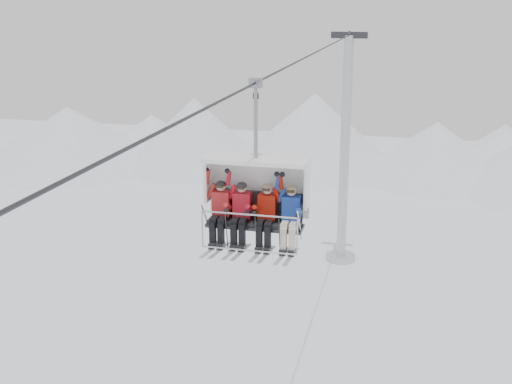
% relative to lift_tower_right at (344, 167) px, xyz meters
% --- Properties ---
extents(ridgeline, '(72.00, 21.00, 7.00)m').
position_rel_lift_tower_right_xyz_m(ridgeline, '(-1.58, 20.05, -2.94)').
color(ridgeline, white).
rests_on(ridgeline, ground).
extents(lift_tower_right, '(2.00, 1.80, 13.48)m').
position_rel_lift_tower_right_xyz_m(lift_tower_right, '(0.00, 0.00, 0.00)').
color(lift_tower_right, '#B9BCC1').
rests_on(lift_tower_right, ground).
extents(haul_cable, '(0.06, 50.00, 0.06)m').
position_rel_lift_tower_right_xyz_m(haul_cable, '(0.00, -22.00, 7.52)').
color(haul_cable, '#2B2C30').
rests_on(haul_cable, lift_tower_left).
extents(chairlift_carrier, '(2.52, 1.17, 3.98)m').
position_rel_lift_tower_right_xyz_m(chairlift_carrier, '(0.00, -21.89, 4.92)').
color(chairlift_carrier, black).
rests_on(chairlift_carrier, haul_cable).
extents(skier_far_left, '(0.43, 1.69, 1.70)m').
position_rel_lift_tower_right_xyz_m(skier_far_left, '(-0.85, -22.20, 4.45)').
color(skier_far_left, red).
rests_on(skier_far_left, chairlift_carrier).
extents(skier_center_left, '(0.43, 1.69, 1.70)m').
position_rel_lift_tower_right_xyz_m(skier_center_left, '(-0.32, -22.20, 4.45)').
color(skier_center_left, red).
rests_on(skier_center_left, chairlift_carrier).
extents(skier_center_right, '(0.43, 1.69, 1.70)m').
position_rel_lift_tower_right_xyz_m(skier_center_right, '(0.31, -22.20, 4.45)').
color(skier_center_right, '#A81608').
rests_on(skier_center_right, chairlift_carrier).
extents(skier_far_right, '(0.43, 1.69, 1.70)m').
position_rel_lift_tower_right_xyz_m(skier_far_right, '(0.89, -22.20, 4.45)').
color(skier_far_right, '#1B3DA4').
rests_on(skier_far_right, chairlift_carrier).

